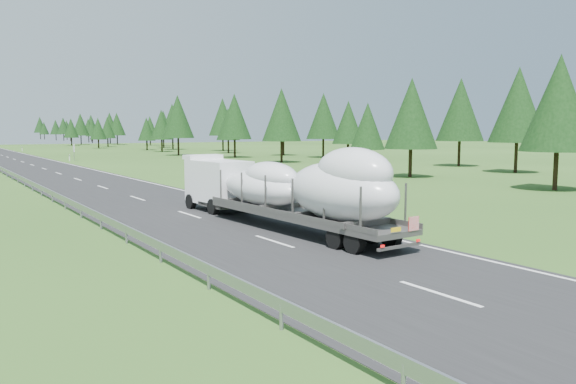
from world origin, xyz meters
TOP-DOWN VIEW (x-y plane):
  - ground at (0.00, 0.00)m, footprint 400.00×400.00m
  - road_surface at (0.00, 100.00)m, footprint 10.00×400.00m
  - marker_posts at (6.50, 155.00)m, footprint 0.13×350.08m
  - highway_sign at (7.20, 80.00)m, footprint 0.08×0.90m
  - tree_line_right at (40.13, 126.05)m, footprint 27.40×358.31m
  - boat_truck at (2.13, 11.40)m, footprint 3.03×17.23m

SIDE VIEW (x-z plane):
  - ground at x=0.00m, z-range 0.00..0.00m
  - road_surface at x=0.00m, z-range 0.00..0.02m
  - marker_posts at x=6.50m, z-range 0.04..1.04m
  - highway_sign at x=7.20m, z-range 0.51..3.11m
  - boat_truck at x=2.13m, z-range 0.02..4.01m
  - tree_line_right at x=40.13m, z-range 0.56..12.85m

